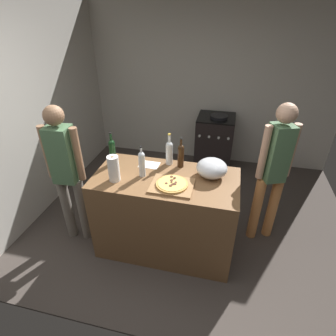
{
  "coord_description": "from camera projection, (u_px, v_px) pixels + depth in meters",
  "views": [
    {
      "loc": [
        0.47,
        -1.41,
        2.4
      ],
      "look_at": [
        -0.07,
        0.85,
        0.99
      ],
      "focal_mm": 28.85,
      "sensor_mm": 36.0,
      "label": 1
    }
  ],
  "objects": [
    {
      "name": "recipe_sheet",
      "position": [
        149.0,
        165.0,
        2.88
      ],
      "size": [
        0.21,
        0.15,
        0.0
      ],
      "primitive_type": "cube",
      "rotation": [
        0.0,
        0.0,
        -0.02
      ],
      "color": "white",
      "rests_on": "counter"
    },
    {
      "name": "kitchen_wall_rear",
      "position": [
        203.0,
        84.0,
        4.34
      ],
      "size": [
        4.25,
        0.1,
        2.6
      ],
      "primitive_type": "cube",
      "color": "#BCB7AD",
      "rests_on": "ground_plane"
    },
    {
      "name": "person_in_stripes",
      "position": [
        66.0,
        169.0,
        2.8
      ],
      "size": [
        0.4,
        0.22,
        1.62
      ],
      "color": "slate",
      "rests_on": "ground_plane"
    },
    {
      "name": "wine_bottle_dark",
      "position": [
        169.0,
        151.0,
        2.82
      ],
      "size": [
        0.07,
        0.07,
        0.35
      ],
      "color": "silver",
      "rests_on": "counter"
    },
    {
      "name": "stove",
      "position": [
        214.0,
        143.0,
        4.39
      ],
      "size": [
        0.57,
        0.58,
        0.96
      ],
      "color": "black",
      "rests_on": "ground_plane"
    },
    {
      "name": "ground_plane",
      "position": [
        183.0,
        207.0,
        3.75
      ],
      "size": [
        4.25,
        3.56,
        0.02
      ],
      "primitive_type": "cube",
      "color": "#3F3833"
    },
    {
      "name": "counter",
      "position": [
        166.0,
        214.0,
        2.91
      ],
      "size": [
        1.44,
        0.72,
        0.94
      ],
      "primitive_type": "cube",
      "color": "brown",
      "rests_on": "ground_plane"
    },
    {
      "name": "cutting_board",
      "position": [
        172.0,
        186.0,
        2.53
      ],
      "size": [
        0.4,
        0.32,
        0.02
      ],
      "primitive_type": "cube",
      "color": "#9E7247",
      "rests_on": "counter"
    },
    {
      "name": "wine_bottle_amber",
      "position": [
        142.0,
        163.0,
        2.62
      ],
      "size": [
        0.06,
        0.06,
        0.33
      ],
      "color": "silver",
      "rests_on": "counter"
    },
    {
      "name": "kitchen_wall_left",
      "position": [
        42.0,
        105.0,
        3.44
      ],
      "size": [
        0.1,
        3.56,
        2.6
      ],
      "primitive_type": "cube",
      "color": "#BCB7AD",
      "rests_on": "ground_plane"
    },
    {
      "name": "paper_towel_roll",
      "position": [
        114.0,
        169.0,
        2.56
      ],
      "size": [
        0.11,
        0.11,
        0.26
      ],
      "color": "white",
      "rests_on": "counter"
    },
    {
      "name": "person_in_red",
      "position": [
        274.0,
        169.0,
        2.81
      ],
      "size": [
        0.35,
        0.26,
        1.64
      ],
      "color": "#D88C4C",
      "rests_on": "ground_plane"
    },
    {
      "name": "wine_bottle_clear",
      "position": [
        112.0,
        151.0,
        2.82
      ],
      "size": [
        0.07,
        0.07,
        0.36
      ],
      "color": "#143819",
      "rests_on": "counter"
    },
    {
      "name": "mixing_bowl",
      "position": [
        212.0,
        168.0,
        2.64
      ],
      "size": [
        0.3,
        0.3,
        0.18
      ],
      "color": "#B2B2B7",
      "rests_on": "counter"
    },
    {
      "name": "pizza",
      "position": [
        172.0,
        184.0,
        2.52
      ],
      "size": [
        0.3,
        0.3,
        0.03
      ],
      "color": "tan",
      "rests_on": "cutting_board"
    },
    {
      "name": "wine_bottle_green",
      "position": [
        181.0,
        155.0,
        2.78
      ],
      "size": [
        0.07,
        0.07,
        0.33
      ],
      "color": "#331E0F",
      "rests_on": "counter"
    }
  ]
}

